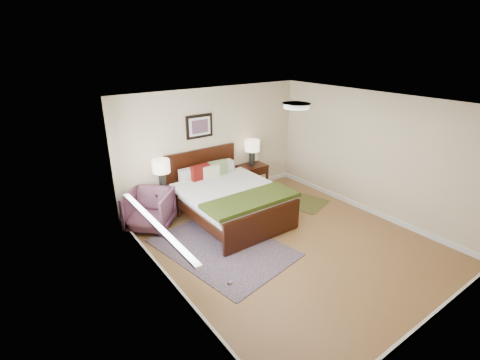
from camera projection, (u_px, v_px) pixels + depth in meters
The scene contains 18 objects.
floor at pixel (288, 242), 6.29m from camera, with size 5.00×5.00×0.00m, color olive.
back_wall at pixel (213, 145), 7.71m from camera, with size 4.50×0.04×2.50m, color beige.
front_wall at pixel (445, 244), 3.94m from camera, with size 4.50×0.04×2.50m, color beige.
left_wall at pixel (168, 215), 4.60m from camera, with size 0.04×5.00×2.50m, color beige.
right_wall at pixel (373, 155), 7.05m from camera, with size 0.04×5.00×2.50m, color beige.
ceiling at pixel (297, 103), 5.36m from camera, with size 4.50×5.00×0.02m, color white.
window at pixel (151, 188), 5.11m from camera, with size 0.11×2.72×1.32m.
door at pixel (249, 299), 3.36m from camera, with size 0.06×1.00×2.18m.
ceil_fixture at pixel (296, 105), 5.37m from camera, with size 0.44×0.44×0.08m.
bed at pixel (228, 194), 6.95m from camera, with size 1.83×2.23×1.20m.
wall_art at pixel (199, 126), 7.32m from camera, with size 0.62×0.05×0.50m.
nightstand_left at pixel (164, 194), 7.06m from camera, with size 0.52×0.46×0.61m.
nightstand_right at pixel (252, 175), 8.34m from camera, with size 0.66×0.49×0.65m.
lamp_left at pixel (161, 169), 6.87m from camera, with size 0.34×0.34×0.61m.
lamp_right at pixel (252, 148), 8.09m from camera, with size 0.34×0.34×0.61m.
armchair at pixel (150, 210), 6.67m from camera, with size 0.81×0.83×0.75m, color brown.
rug_persian at pixel (222, 247), 6.13m from camera, with size 1.67×2.36×0.01m, color #0D0E42.
rug_navy at pixel (296, 200), 7.95m from camera, with size 0.86×1.29×0.01m, color black.
Camera 1 is at (-3.88, -3.88, 3.39)m, focal length 26.00 mm.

